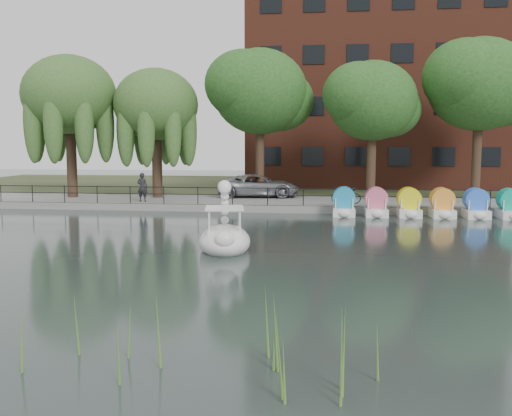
% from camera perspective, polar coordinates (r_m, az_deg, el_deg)
% --- Properties ---
extents(ground_plane, '(120.00, 120.00, 0.00)m').
position_cam_1_polar(ground_plane, '(19.11, -2.99, -5.22)').
color(ground_plane, '#3A4845').
extents(promenade, '(40.00, 6.00, 0.40)m').
position_cam_1_polar(promenade, '(34.77, 1.63, 0.46)').
color(promenade, gray).
rests_on(promenade, ground_plane).
extents(kerb, '(40.00, 0.25, 0.40)m').
position_cam_1_polar(kerb, '(31.86, 1.13, -0.10)').
color(kerb, gray).
rests_on(kerb, ground_plane).
extents(land_strip, '(60.00, 22.00, 0.36)m').
position_cam_1_polar(land_strip, '(48.67, 3.21, 2.18)').
color(land_strip, '#47512D').
rests_on(land_strip, ground_plane).
extents(railing, '(32.00, 0.05, 1.00)m').
position_cam_1_polar(railing, '(31.96, 1.17, 1.63)').
color(railing, black).
rests_on(railing, promenade).
extents(apartment_building, '(20.00, 10.07, 18.00)m').
position_cam_1_polar(apartment_building, '(48.83, 11.72, 12.86)').
color(apartment_building, '#4C1E16').
rests_on(apartment_building, land_strip).
extents(willow_left, '(5.88, 5.88, 9.01)m').
position_cam_1_polar(willow_left, '(38.65, -18.18, 10.66)').
color(willow_left, '#473323').
rests_on(willow_left, promenade).
extents(willow_mid, '(5.32, 5.32, 8.15)m').
position_cam_1_polar(willow_mid, '(37.10, -9.98, 10.11)').
color(willow_mid, '#473323').
rests_on(willow_mid, promenade).
extents(broadleaf_center, '(6.00, 6.00, 9.25)m').
position_cam_1_polar(broadleaf_center, '(36.80, 0.39, 11.50)').
color(broadleaf_center, '#473323').
rests_on(broadleaf_center, promenade).
extents(broadleaf_right, '(5.40, 5.40, 8.32)m').
position_cam_1_polar(broadleaf_right, '(36.10, 11.58, 10.39)').
color(broadleaf_right, '#473323').
rests_on(broadleaf_right, promenade).
extents(broadleaf_far, '(6.30, 6.30, 9.71)m').
position_cam_1_polar(broadleaf_far, '(38.20, 21.46, 11.38)').
color(broadleaf_far, '#473323').
rests_on(broadleaf_far, promenade).
extents(minivan, '(3.36, 6.31, 1.69)m').
position_cam_1_polar(minivan, '(36.67, 0.26, 2.42)').
color(minivan, gray).
rests_on(minivan, promenade).
extents(bicycle, '(0.99, 1.81, 1.00)m').
position_cam_1_polar(bicycle, '(33.37, 9.00, 1.33)').
color(bicycle, gray).
rests_on(bicycle, promenade).
extents(pedestrian, '(0.73, 0.51, 1.98)m').
position_cam_1_polar(pedestrian, '(34.46, -11.30, 2.27)').
color(pedestrian, black).
rests_on(pedestrian, promenade).
extents(swan_boat, '(2.33, 3.22, 2.49)m').
position_cam_1_polar(swan_boat, '(20.79, -3.14, -2.73)').
color(swan_boat, white).
rests_on(swan_boat, ground_plane).
extents(pedal_boat_row, '(9.65, 1.70, 1.40)m').
position_cam_1_polar(pedal_boat_row, '(31.27, 16.59, 0.25)').
color(pedal_boat_row, white).
rests_on(pedal_boat_row, ground_plane).
extents(reed_bank, '(24.00, 2.40, 1.20)m').
position_cam_1_polar(reed_bank, '(9.60, -1.13, -13.58)').
color(reed_bank, '#669938').
rests_on(reed_bank, ground_plane).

